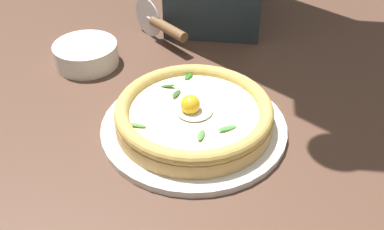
{
  "coord_description": "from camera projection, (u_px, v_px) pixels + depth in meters",
  "views": [
    {
      "loc": [
        -0.64,
        0.1,
        0.5
      ],
      "look_at": [
        -0.04,
        0.0,
        0.03
      ],
      "focal_mm": 43.67,
      "sensor_mm": 36.0,
      "label": 1
    }
  ],
  "objects": [
    {
      "name": "ground_plane",
      "position": [
        190.0,
        123.0,
        0.83
      ],
      "size": [
        2.4,
        2.4,
        0.03
      ],
      "primitive_type": "cube",
      "color": "brown",
      "rests_on": "ground"
    },
    {
      "name": "pizza_plate",
      "position": [
        192.0,
        127.0,
        0.78
      ],
      "size": [
        0.31,
        0.31,
        0.01
      ],
      "primitive_type": "cylinder",
      "color": "white",
      "rests_on": "ground"
    },
    {
      "name": "pizza",
      "position": [
        192.0,
        114.0,
        0.77
      ],
      "size": [
        0.26,
        0.26,
        0.06
      ],
      "color": "#DCAC61",
      "rests_on": "pizza_plate"
    },
    {
      "name": "side_bowl",
      "position": [
        86.0,
        54.0,
        0.95
      ],
      "size": [
        0.13,
        0.13,
        0.04
      ],
      "primitive_type": "cylinder",
      "color": "white",
      "rests_on": "ground"
    },
    {
      "name": "pizza_cutter",
      "position": [
        162.0,
        25.0,
        1.0
      ],
      "size": [
        0.15,
        0.1,
        0.09
      ],
      "color": "silver",
      "rests_on": "ground"
    }
  ]
}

